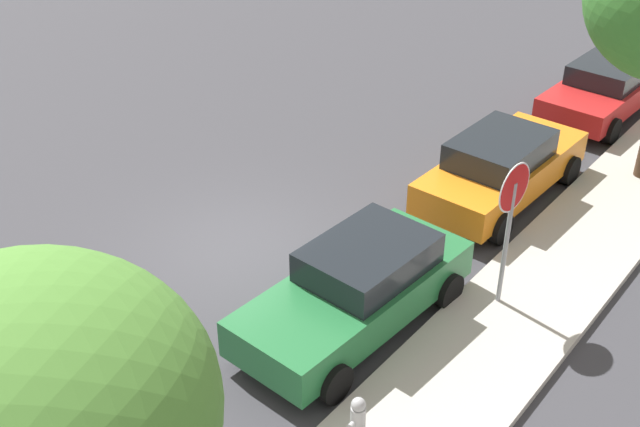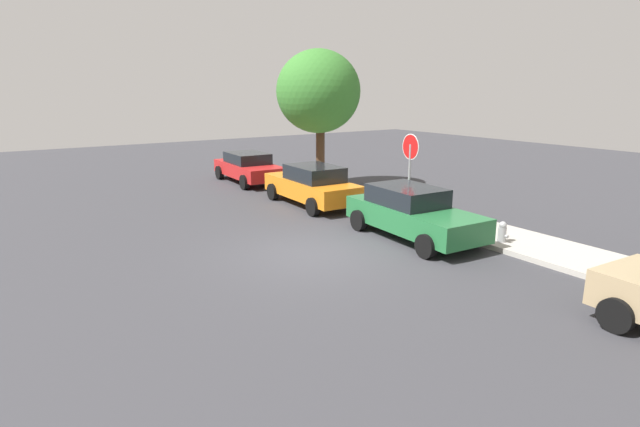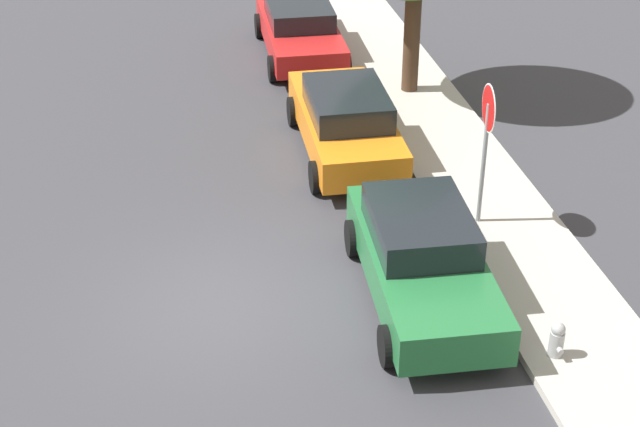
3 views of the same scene
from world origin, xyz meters
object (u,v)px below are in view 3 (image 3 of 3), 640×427
stop_sign (487,131)px  parked_car_red (300,29)px  parked_car_green (423,258)px  parked_car_orange (346,121)px  fire_hydrant (556,343)px

stop_sign → parked_car_red: stop_sign is taller
parked_car_green → parked_car_orange: (-5.16, -0.08, 0.00)m
stop_sign → parked_car_green: size_ratio=0.62×
parked_car_red → fire_hydrant: 12.79m
stop_sign → parked_car_green: bearing=-41.2°
parked_car_orange → stop_sign: bearing=27.6°
parked_car_orange → parked_car_red: (-5.54, 0.07, -0.05)m
stop_sign → fire_hydrant: size_ratio=3.90×
parked_car_green → stop_sign: bearing=138.8°
fire_hydrant → parked_car_orange: bearing=-167.8°
stop_sign → parked_car_green: stop_sign is taller
parked_car_orange → fire_hydrant: size_ratio=6.27×
stop_sign → parked_car_orange: bearing=-152.4°
parked_car_red → fire_hydrant: bearing=6.6°
parked_car_green → parked_car_red: size_ratio=1.01×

